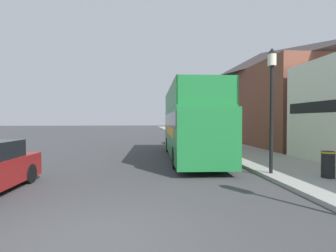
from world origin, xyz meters
name	(u,v)px	position (x,y,z in m)	size (l,w,h in m)	color
ground_plane	(134,142)	(0.00, 21.00, 0.00)	(144.00, 144.00, 0.00)	#3D3D3F
sidewalk	(215,143)	(7.31, 18.00, 0.07)	(3.84, 108.00, 0.14)	#999993
brick_terrace_rear	(260,98)	(12.23, 19.64, 4.30)	(6.00, 18.90, 8.61)	brown
tour_bus	(190,128)	(3.53, 9.81, 1.74)	(2.86, 10.19, 3.90)	#1E7A38
parked_car_ahead_of_bus	(182,137)	(4.28, 18.05, 0.68)	(1.84, 4.03, 1.46)	#9E9EA3
lamp_post_nearest	(272,87)	(5.75, 4.83, 3.43)	(0.35, 0.35, 4.78)	black
lamp_post_second	(214,105)	(6.02, 13.85, 3.22)	(0.35, 0.35, 4.44)	black
litter_bin	(328,164)	(7.37, 3.87, 0.64)	(0.48, 0.48, 0.94)	black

